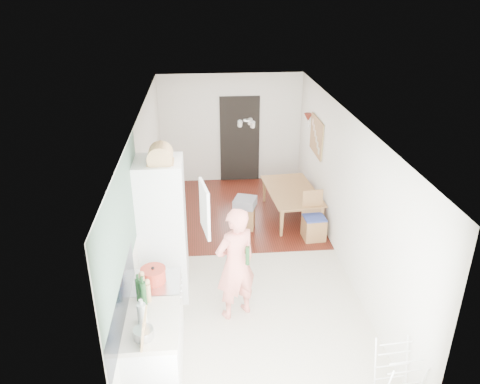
{
  "coord_description": "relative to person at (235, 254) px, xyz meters",
  "views": [
    {
      "loc": [
        -0.66,
        -6.71,
        4.37
      ],
      "look_at": [
        -0.07,
        0.2,
        1.19
      ],
      "focal_mm": 35.0,
      "sensor_mm": 36.0,
      "label": 1
    }
  ],
  "objects": [
    {
      "name": "wall_sconce",
      "position": [
        1.81,
        3.92,
        0.76
      ],
      "size": [
        0.18,
        0.18,
        0.16
      ],
      "primitive_type": "cone",
      "color": "maroon",
      "rests_on": "room_shell"
    },
    {
      "name": "doorway_recess",
      "position": [
        0.47,
        4.85,
        0.01
      ],
      "size": [
        0.9,
        0.04,
        2.0
      ],
      "primitive_type": "cube",
      "color": "black",
      "rests_on": "room_shell"
    },
    {
      "name": "steel_pan",
      "position": [
        -1.08,
        -1.43,
        -0.02
      ],
      "size": [
        0.26,
        0.26,
        0.11
      ],
      "primitive_type": "cylinder",
      "rotation": [
        0.0,
        0.0,
        -0.26
      ],
      "color": "#BCBCBE",
      "rests_on": "worktop"
    },
    {
      "name": "bottle_b",
      "position": [
        -1.19,
        -0.8,
        0.08
      ],
      "size": [
        0.08,
        0.08,
        0.29
      ],
      "primitive_type": "cylinder",
      "rotation": [
        0.0,
        0.0,
        -0.17
      ],
      "color": "#1B411D",
      "rests_on": "worktop"
    },
    {
      "name": "range_cooker",
      "position": [
        -1.03,
        -0.43,
        -0.55
      ],
      "size": [
        0.6,
        0.6,
        0.88
      ],
      "primitive_type": "cube",
      "color": "white",
      "rests_on": "room_shell"
    },
    {
      "name": "base_cabinet",
      "position": [
        -1.03,
        -1.18,
        -0.56
      ],
      "size": [
        0.6,
        0.9,
        0.86
      ],
      "primitive_type": "cube",
      "color": "white",
      "rests_on": "room_shell"
    },
    {
      "name": "cooker_top",
      "position": [
        -1.03,
        -0.43,
        -0.09
      ],
      "size": [
        0.6,
        0.6,
        0.04
      ],
      "primitive_type": "cube",
      "color": "#BCBCBE",
      "rests_on": "room_shell"
    },
    {
      "name": "red_casserole",
      "position": [
        -1.06,
        -0.42,
        0.02
      ],
      "size": [
        0.32,
        0.32,
        0.19
      ],
      "primitive_type": "cylinder",
      "rotation": [
        0.0,
        0.0,
        0.01
      ],
      "color": "red",
      "rests_on": "cooker_top"
    },
    {
      "name": "floor",
      "position": [
        0.27,
        1.37,
        -0.99
      ],
      "size": [
        3.2,
        7.0,
        0.01
      ],
      "primitive_type": "cube",
      "color": "beige",
      "rests_on": "ground"
    },
    {
      "name": "pepper_mill_back",
      "position": [
        -1.16,
        -0.65,
        0.05
      ],
      "size": [
        0.08,
        0.08,
        0.24
      ],
      "primitive_type": "cylinder",
      "rotation": [
        0.0,
        0.0,
        0.26
      ],
      "color": "tan",
      "rests_on": "worktop"
    },
    {
      "name": "worktop",
      "position": [
        -1.03,
        -1.18,
        -0.1
      ],
      "size": [
        0.62,
        0.92,
        0.06
      ],
      "primitive_type": "cube",
      "color": "beige",
      "rests_on": "room_shell"
    },
    {
      "name": "bottle_a",
      "position": [
        -1.13,
        -0.89,
        0.09
      ],
      "size": [
        0.08,
        0.08,
        0.31
      ],
      "primitive_type": "cylinder",
      "rotation": [
        0.0,
        0.0,
        -0.17
      ],
      "color": "#1B411D",
      "rests_on": "worktop"
    },
    {
      "name": "room_shell",
      "position": [
        0.27,
        1.37,
        0.26
      ],
      "size": [
        3.2,
        7.0,
        2.5
      ],
      "primitive_type": null,
      "color": "silver",
      "rests_on": "ground"
    },
    {
      "name": "sage_wall_panel",
      "position": [
        -1.32,
        -0.63,
        0.86
      ],
      "size": [
        0.02,
        3.0,
        1.3
      ],
      "primitive_type": "cube",
      "color": "slate",
      "rests_on": "room_shell"
    },
    {
      "name": "fridge_interior",
      "position": [
        -0.69,
        0.59,
        0.56
      ],
      "size": [
        0.02,
        0.52,
        0.66
      ],
      "primitive_type": "cube",
      "color": "white",
      "rests_on": "room_shell"
    },
    {
      "name": "wood_floor_overlay",
      "position": [
        0.27,
        3.22,
        -0.98
      ],
      "size": [
        3.2,
        3.3,
        0.01
      ],
      "primitive_type": "cube",
      "color": "#5C1A12",
      "rests_on": "room_shell"
    },
    {
      "name": "stool",
      "position": [
        0.38,
        2.5,
        -0.77
      ],
      "size": [
        0.4,
        0.4,
        0.45
      ],
      "primitive_type": null,
      "rotation": [
        0.0,
        0.0,
        -0.22
      ],
      "color": "olive",
      "rests_on": "floor"
    },
    {
      "name": "grey_drape",
      "position": [
        0.37,
        2.51,
        -0.46
      ],
      "size": [
        0.49,
        0.49,
        0.17
      ],
      "primitive_type": "cube",
      "rotation": [
        0.0,
        0.0,
        -0.34
      ],
      "color": "gray",
      "rests_on": "stool"
    },
    {
      "name": "pinboard",
      "position": [
        1.85,
        3.27,
        0.56
      ],
      "size": [
        0.03,
        0.9,
        0.7
      ],
      "primitive_type": "cube",
      "color": "tan",
      "rests_on": "room_shell"
    },
    {
      "name": "pepper_mill_front",
      "position": [
        -1.08,
        -0.82,
        0.05
      ],
      "size": [
        0.08,
        0.08,
        0.24
      ],
      "primitive_type": "cylinder",
      "rotation": [
        0.0,
        0.0,
        0.32
      ],
      "color": "tan",
      "rests_on": "worktop"
    },
    {
      "name": "bottle_c",
      "position": [
        -1.11,
        -1.19,
        0.05
      ],
      "size": [
        0.13,
        0.13,
        0.24
      ],
      "primitive_type": "cylinder",
      "rotation": [
        0.0,
        0.0,
        0.35
      ],
      "color": "silver",
      "rests_on": "worktop"
    },
    {
      "name": "chopping_boards",
      "position": [
        -1.06,
        -1.5,
        0.11
      ],
      "size": [
        0.08,
        0.26,
        0.35
      ],
      "primitive_type": null,
      "rotation": [
        0.0,
        0.0,
        -0.17
      ],
      "color": "tan",
      "rests_on": "worktop"
    },
    {
      "name": "held_bottle",
      "position": [
        0.15,
        -0.14,
        0.06
      ],
      "size": [
        0.06,
        0.06,
        0.27
      ],
      "primitive_type": "cylinder",
      "color": "#1B411D",
      "rests_on": "person"
    },
    {
      "name": "drying_rack",
      "position": [
        1.65,
        -1.68,
        -0.61
      ],
      "size": [
        0.41,
        0.38,
        0.75
      ],
      "primitive_type": null,
      "rotation": [
        0.0,
        0.0,
        0.07
      ],
      "color": "white",
      "rests_on": "floor"
    },
    {
      "name": "dining_table",
      "position": [
        1.36,
        2.88,
        -0.74
      ],
      "size": [
        0.89,
        1.47,
        0.5
      ],
      "primitive_type": "imported",
      "rotation": [
        0.0,
        0.0,
        1.65
      ],
      "color": "olive",
      "rests_on": "floor"
    },
    {
      "name": "tile_splashback",
      "position": [
        -1.32,
        -1.18,
        0.16
      ],
      "size": [
        0.02,
        1.9,
        0.5
      ],
      "primitive_type": "cube",
      "color": "black",
      "rests_on": "room_shell"
    },
    {
      "name": "bread_bin",
      "position": [
        -0.95,
        0.49,
        1.25
      ],
      "size": [
        0.35,
        0.33,
        0.18
      ],
      "primitive_type": null,
      "rotation": [
        0.0,
        0.0,
        -0.01
      ],
      "color": "tan",
      "rests_on": "fridge_housing"
    },
    {
      "name": "dining_chair",
      "position": [
        1.58,
        1.98,
        -0.54
      ],
      "size": [
        0.4,
        0.4,
        0.9
      ],
      "primitive_type": null,
      "rotation": [
        0.0,
        0.0,
        0.07
      ],
      "color": "olive",
      "rests_on": "floor"
    },
    {
      "name": "fridge_door",
      "position": [
        -0.39,
        0.29,
        0.56
      ],
      "size": [
        0.14,
        0.56,
        0.7
      ],
      "primitive_type": "cube",
      "rotation": [
        0.0,
        0.0,
        -1.4
      ],
      "color": "white",
      "rests_on": "room_shell"
    },
    {
      "name": "fridge_housing",
      "position": [
        -1.0,
        0.59,
        0.09
      ],
      "size": [
        0.66,
        0.66,
        2.15
      ],
      "primitive_type": "cube",
      "color": "white",
      "rests_on": "room_shell"
    },
    {
      "name": "person",
      "position": [
        0.0,
        0.0,
        0.0
      ],
      "size": [
        0.86,
        0.75,
        1.98
      ],
      "primitive_type": "imported",
      "rotation": [
        0.0,
        0.0,
        3.61
      ],
      "color": "#F38676",
      "rests_on": "floor"
    },
    {
      "name": "pinboard_frame",
      "position": [
        1.83,
        3.27,
        0.56
      ],
      "size": [
        0.0,
        0.94,
        0.74
      ],
      "primitive_type": "cube",
      "color": "olive",
      "rests_on": "room_shell"
    }
  ]
}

